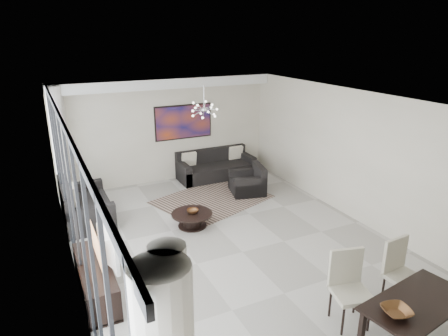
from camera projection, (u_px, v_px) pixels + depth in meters
room_shell at (265, 179)px, 7.48m from camera, size 6.00×9.00×2.90m
window_wall at (80, 211)px, 6.10m from camera, size 0.37×8.95×2.90m
soffit at (167, 83)px, 10.52m from camera, size 5.98×0.40×0.26m
painting at (184, 122)px, 11.23m from camera, size 1.68×0.04×0.98m
chandelier at (204, 110)px, 9.25m from camera, size 0.66×0.66×0.71m
rug at (212, 199)px, 10.18m from camera, size 3.13×2.76×0.01m
coffee_table at (192, 219)px, 8.74m from camera, size 0.90×0.90×0.32m
bowl_coffee at (193, 211)px, 8.68m from camera, size 0.30×0.30×0.08m
sofa_main at (216, 168)px, 11.67m from camera, size 2.21×0.90×0.80m
loveseat at (84, 208)px, 8.97m from camera, size 1.00×1.77×0.89m
armchair at (248, 184)px, 10.55m from camera, size 1.02×1.06×0.74m
side_table at (88, 191)px, 9.75m from camera, size 0.41×0.41×0.56m
tv_console at (96, 280)px, 6.44m from camera, size 0.49×1.73×0.54m
television at (101, 243)px, 6.36m from camera, size 0.18×1.12×0.64m
dining_table at (417, 307)px, 5.33m from camera, size 1.69×1.02×0.66m
dining_chair_nw at (348, 281)px, 5.76m from camera, size 0.62×0.62×1.11m
dining_chair_ne at (400, 267)px, 6.14m from camera, size 0.53×0.53×1.08m
bowl_dining at (397, 312)px, 5.04m from camera, size 0.43×0.43×0.09m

